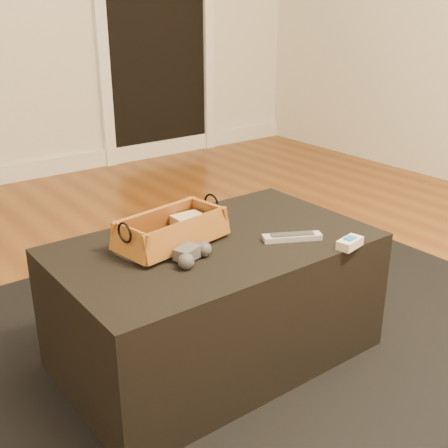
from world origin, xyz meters
TOP-DOWN VIEW (x-y plane):
  - floor at (0.00, 0.00)m, footprint 5.00×5.50m
  - doorway_opening at (1.30, 2.73)m, footprint 0.82×0.02m
  - door_jamb_left at (0.85, 2.72)m, footprint 0.08×0.05m
  - door_jamb_right at (1.75, 2.72)m, footprint 0.08×0.05m
  - area_rug at (0.04, 0.24)m, footprint 2.60×2.00m
  - ottoman at (0.04, 0.29)m, footprint 1.00×0.60m
  - tv_remote at (-0.10, 0.34)m, footprint 0.19×0.09m
  - cloth_bundle at (0.01, 0.40)m, footprint 0.10×0.07m
  - wicker_basket at (-0.08, 0.35)m, footprint 0.38×0.24m
  - game_controller at (-0.10, 0.21)m, footprint 0.15×0.11m
  - silver_remote at (0.24, 0.16)m, footprint 0.19×0.12m
  - cream_gadget at (0.34, 0.01)m, footprint 0.10×0.06m

SIDE VIEW (x-z plane):
  - floor at x=0.00m, z-range -0.01..0.00m
  - area_rug at x=0.04m, z-range 0.00..0.01m
  - ottoman at x=0.04m, z-range 0.01..0.43m
  - silver_remote at x=0.24m, z-range 0.43..0.45m
  - cream_gadget at x=0.34m, z-range 0.43..0.46m
  - tv_remote at x=-0.10m, z-range 0.44..0.46m
  - game_controller at x=-0.10m, z-range 0.43..0.48m
  - cloth_bundle at x=0.01m, z-range 0.44..0.50m
  - wicker_basket at x=-0.08m, z-range 0.41..0.54m
  - doorway_opening at x=1.30m, z-range 0.02..2.02m
  - door_jamb_left at x=0.85m, z-range 0.00..2.04m
  - door_jamb_right at x=1.75m, z-range 0.00..2.04m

